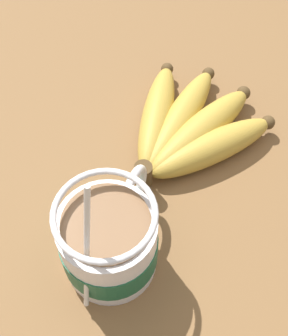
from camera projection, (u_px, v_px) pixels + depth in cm
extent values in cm
cube|color=brown|center=(161.00, 228.00, 52.19)|extent=(138.57, 138.57, 2.92)
cylinder|color=silver|center=(109.00, 244.00, 44.88)|extent=(9.31, 9.31, 8.61)
cylinder|color=#195638|center=(109.00, 247.00, 45.41)|extent=(9.51, 9.51, 3.67)
torus|color=silver|center=(133.00, 192.00, 46.98)|extent=(5.93, 0.90, 5.93)
cylinder|color=#846042|center=(106.00, 223.00, 41.21)|extent=(8.11, 8.11, 0.40)
torus|color=silver|center=(104.00, 214.00, 39.74)|extent=(9.31, 9.31, 0.60)
cylinder|color=silver|center=(87.00, 254.00, 38.80)|extent=(4.21, 0.50, 16.08)
ellipsoid|color=silver|center=(104.00, 270.00, 46.39)|extent=(3.00, 2.00, 0.80)
cylinder|color=#4C381E|center=(143.00, 174.00, 51.17)|extent=(2.00, 2.00, 3.00)
ellipsoid|color=#B79338|center=(212.00, 148.00, 54.20)|extent=(14.86, 12.97, 3.80)
sphere|color=#4C381E|center=(268.00, 122.00, 56.27)|extent=(1.71, 1.71, 1.71)
ellipsoid|color=#B79338|center=(199.00, 131.00, 55.52)|extent=(17.14, 9.82, 3.91)
sphere|color=#4C381E|center=(243.00, 93.00, 58.83)|extent=(1.76, 1.76, 1.76)
ellipsoid|color=#B79338|center=(180.00, 119.00, 56.67)|extent=(17.52, 4.89, 3.61)
sphere|color=#4C381E|center=(208.00, 74.00, 60.91)|extent=(1.63, 1.63, 1.63)
ellipsoid|color=#B79338|center=(157.00, 116.00, 56.93)|extent=(16.74, 7.19, 3.61)
sphere|color=#4C381E|center=(167.00, 69.00, 61.37)|extent=(1.63, 1.63, 1.63)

